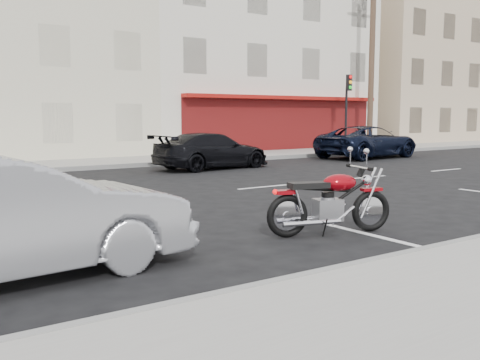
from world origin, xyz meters
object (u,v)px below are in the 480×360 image
object	(u,v)px
motorcycle	(373,202)
suv_far	(368,142)
utility_pole	(372,62)
fire_hydrant	(322,143)
car_far	(212,151)
traffic_light	(347,102)

from	to	relation	value
motorcycle	suv_far	world-z (taller)	suv_far
utility_pole	motorcycle	size ratio (longest dim) A/B	4.25
fire_hydrant	car_far	bearing A→B (deg)	-157.95
traffic_light	fire_hydrant	world-z (taller)	traffic_light
utility_pole	suv_far	world-z (taller)	utility_pole
utility_pole	suv_far	size ratio (longest dim) A/B	1.74
motorcycle	car_far	xyz separation A→B (m)	(3.22, 10.45, 0.15)
fire_hydrant	motorcycle	size ratio (longest dim) A/B	0.34
traffic_light	motorcycle	world-z (taller)	traffic_light
utility_pole	traffic_light	bearing A→B (deg)	-172.39
fire_hydrant	utility_pole	bearing A→B (deg)	1.64
utility_pole	fire_hydrant	xyz separation A→B (m)	(-3.50, -0.10, -4.21)
traffic_light	fire_hydrant	distance (m)	2.53
suv_far	car_far	world-z (taller)	suv_far
motorcycle	suv_far	bearing A→B (deg)	59.27
utility_pole	fire_hydrant	distance (m)	5.48
fire_hydrant	traffic_light	bearing A→B (deg)	-6.36
fire_hydrant	car_far	size ratio (longest dim) A/B	0.16
fire_hydrant	car_far	xyz separation A→B (m)	(-8.55, -3.46, 0.11)
traffic_light	utility_pole	bearing A→B (deg)	7.61
motorcycle	car_far	bearing A→B (deg)	89.31
traffic_light	car_far	distance (m)	10.75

